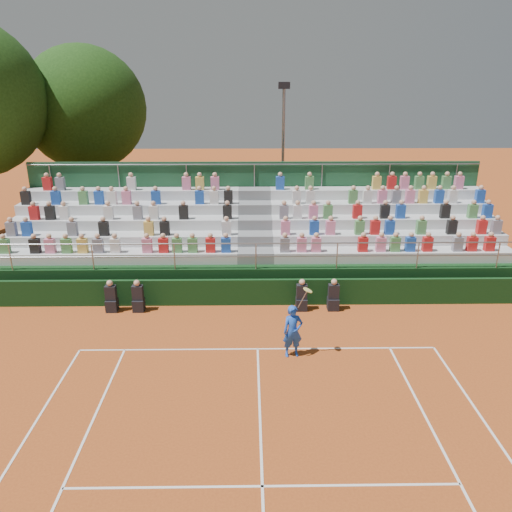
{
  "coord_description": "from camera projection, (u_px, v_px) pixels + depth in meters",
  "views": [
    {
      "loc": [
        -0.25,
        -13.52,
        7.98
      ],
      "look_at": [
        0.0,
        3.5,
        1.8
      ],
      "focal_mm": 35.0,
      "sensor_mm": 36.0,
      "label": 1
    }
  ],
  "objects": [
    {
      "name": "grandstand",
      "position": [
        255.0,
        248.0,
        21.11
      ],
      "size": [
        20.0,
        5.2,
        4.4
      ],
      "color": "black",
      "rests_on": "ground"
    },
    {
      "name": "tree_east",
      "position": [
        85.0,
        109.0,
        26.91
      ],
      "size": [
        6.59,
        6.59,
        9.59
      ],
      "color": "#362313",
      "rests_on": "ground"
    },
    {
      "name": "ground",
      "position": [
        258.0,
        349.0,
        15.43
      ],
      "size": [
        90.0,
        90.0,
        0.0
      ],
      "primitive_type": "plane",
      "color": "#AD4C1C",
      "rests_on": "ground"
    },
    {
      "name": "courtside_wall",
      "position": [
        256.0,
        292.0,
        18.27
      ],
      "size": [
        20.0,
        0.15,
        1.0
      ],
      "primitive_type": "cube",
      "color": "black",
      "rests_on": "ground"
    },
    {
      "name": "floodlight_mast",
      "position": [
        283.0,
        145.0,
        26.64
      ],
      "size": [
        0.6,
        0.25,
        7.67
      ],
      "color": "gray",
      "rests_on": "ground"
    },
    {
      "name": "line_officials",
      "position": [
        221.0,
        298.0,
        17.84
      ],
      "size": [
        8.35,
        0.4,
        1.19
      ],
      "color": "black",
      "rests_on": "ground"
    },
    {
      "name": "tennis_player",
      "position": [
        293.0,
        331.0,
        14.81
      ],
      "size": [
        0.86,
        0.49,
        2.22
      ],
      "color": "blue",
      "rests_on": "ground"
    }
  ]
}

